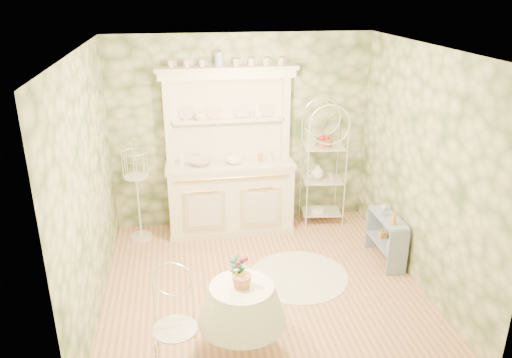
{
  "coord_description": "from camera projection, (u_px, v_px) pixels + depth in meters",
  "views": [
    {
      "loc": [
        -0.86,
        -4.88,
        3.29
      ],
      "look_at": [
        0.0,
        0.5,
        1.15
      ],
      "focal_mm": 35.0,
      "sensor_mm": 36.0,
      "label": 1
    }
  ],
  "objects": [
    {
      "name": "side_shelf",
      "position": [
        386.0,
        240.0,
        6.25
      ],
      "size": [
        0.32,
        0.71,
        0.59
      ],
      "primitive_type": "cube",
      "rotation": [
        0.0,
        0.0,
        -0.1
      ],
      "color": "#8296BA",
      "rests_on": "floor"
    },
    {
      "name": "wall_left",
      "position": [
        89.0,
        189.0,
        5.06
      ],
      "size": [
        3.6,
        3.6,
        0.0
      ],
      "primitive_type": "plane",
      "color": "beige",
      "rests_on": "floor"
    },
    {
      "name": "round_table",
      "position": [
        242.0,
        318.0,
        4.68
      ],
      "size": [
        0.83,
        0.83,
        0.71
      ],
      "primitive_type": "cylinder",
      "rotation": [
        0.0,
        0.0,
        0.33
      ],
      "color": "white",
      "rests_on": "floor"
    },
    {
      "name": "floor",
      "position": [
        263.0,
        286.0,
        5.82
      ],
      "size": [
        3.6,
        3.6,
        0.0
      ],
      "primitive_type": "plane",
      "color": "tan",
      "rests_on": "ground"
    },
    {
      "name": "cafe_chair",
      "position": [
        175.0,
        332.0,
        4.41
      ],
      "size": [
        0.46,
        0.46,
        0.84
      ],
      "primitive_type": "cube",
      "rotation": [
        0.0,
        0.0,
        -0.22
      ],
      "color": "white",
      "rests_on": "floor"
    },
    {
      "name": "bottle_glass",
      "position": [
        384.0,
        208.0,
        6.3
      ],
      "size": [
        0.09,
        0.09,
        0.09
      ],
      "primitive_type": "imported",
      "rotation": [
        0.0,
        0.0,
        -0.3
      ],
      "color": "silver",
      "rests_on": "side_shelf"
    },
    {
      "name": "bakers_rack",
      "position": [
        323.0,
        165.0,
        7.12
      ],
      "size": [
        0.59,
        0.46,
        1.76
      ],
      "primitive_type": "cube",
      "rotation": [
        0.0,
        0.0,
        -0.12
      ],
      "color": "white",
      "rests_on": "floor"
    },
    {
      "name": "bottle_blue",
      "position": [
        383.0,
        213.0,
        6.15
      ],
      "size": [
        0.06,
        0.06,
        0.11
      ],
      "primitive_type": "imported",
      "rotation": [
        0.0,
        0.0,
        -0.14
      ],
      "color": "#8199CB",
      "rests_on": "side_shelf"
    },
    {
      "name": "bottle_amber",
      "position": [
        394.0,
        219.0,
        5.92
      ],
      "size": [
        0.08,
        0.08,
        0.16
      ],
      "primitive_type": "imported",
      "rotation": [
        0.0,
        0.0,
        0.38
      ],
      "color": "#CB852F",
      "rests_on": "side_shelf"
    },
    {
      "name": "bowl_floral",
      "position": [
        200.0,
        164.0,
        6.73
      ],
      "size": [
        0.41,
        0.41,
        0.08
      ],
      "primitive_type": "imported",
      "rotation": [
        0.0,
        0.0,
        -0.39
      ],
      "color": "white",
      "rests_on": "kitchen_dresser"
    },
    {
      "name": "cup_left",
      "position": [
        200.0,
        118.0,
        6.69
      ],
      "size": [
        0.16,
        0.16,
        0.1
      ],
      "primitive_type": "imported",
      "rotation": [
        0.0,
        0.0,
        -0.27
      ],
      "color": "white",
      "rests_on": "kitchen_dresser"
    },
    {
      "name": "kitchen_dresser",
      "position": [
        230.0,
        153.0,
        6.77
      ],
      "size": [
        1.87,
        0.61,
        2.29
      ],
      "primitive_type": "cube",
      "color": "white",
      "rests_on": "floor"
    },
    {
      "name": "wall_front",
      "position": [
        305.0,
        266.0,
        3.67
      ],
      "size": [
        3.6,
        3.6,
        0.0
      ],
      "primitive_type": "plane",
      "color": "beige",
      "rests_on": "floor"
    },
    {
      "name": "bowl_white",
      "position": [
        234.0,
        163.0,
        6.79
      ],
      "size": [
        0.26,
        0.26,
        0.07
      ],
      "primitive_type": "imported",
      "rotation": [
        0.0,
        0.0,
        -0.1
      ],
      "color": "white",
      "rests_on": "kitchen_dresser"
    },
    {
      "name": "floor_basket",
      "position": [
        242.0,
        278.0,
        5.76
      ],
      "size": [
        0.44,
        0.44,
        0.23
      ],
      "primitive_type": "cylinder",
      "rotation": [
        0.0,
        0.0,
        0.3
      ],
      "color": "#9B684C",
      "rests_on": "floor"
    },
    {
      "name": "potted_geranium",
      "position": [
        237.0,
        272.0,
        4.53
      ],
      "size": [
        0.15,
        0.11,
        0.29
      ],
      "primitive_type": "imported",
      "rotation": [
        0.0,
        0.0,
        -0.01
      ],
      "color": "#3F7238",
      "rests_on": "round_table"
    },
    {
      "name": "lace_rug",
      "position": [
        299.0,
        276.0,
        6.01
      ],
      "size": [
        1.33,
        1.33,
        0.01
      ],
      "primitive_type": "cylinder",
      "rotation": [
        0.0,
        0.0,
        0.13
      ],
      "color": "white",
      "rests_on": "floor"
    },
    {
      "name": "birdcage_stand",
      "position": [
        137.0,
        190.0,
        6.66
      ],
      "size": [
        0.37,
        0.37,
        1.45
      ],
      "primitive_type": "cube",
      "rotation": [
        0.0,
        0.0,
        -0.08
      ],
      "color": "white",
      "rests_on": "floor"
    },
    {
      "name": "ceiling",
      "position": [
        264.0,
        49.0,
        4.83
      ],
      "size": [
        3.6,
        3.6,
        0.0
      ],
      "primitive_type": "plane",
      "color": "white",
      "rests_on": "floor"
    },
    {
      "name": "wall_back",
      "position": [
        241.0,
        132.0,
        6.98
      ],
      "size": [
        3.6,
        3.6,
        0.0
      ],
      "primitive_type": "plane",
      "color": "beige",
      "rests_on": "floor"
    },
    {
      "name": "wall_right",
      "position": [
        421.0,
        169.0,
        5.59
      ],
      "size": [
        3.6,
        3.6,
        0.0
      ],
      "primitive_type": "plane",
      "color": "beige",
      "rests_on": "floor"
    },
    {
      "name": "cup_right",
      "position": [
        252.0,
        116.0,
        6.79
      ],
      "size": [
        0.11,
        0.11,
        0.09
      ],
      "primitive_type": "imported",
      "rotation": [
        0.0,
        0.0,
        0.21
      ],
      "color": "white",
      "rests_on": "kitchen_dresser"
    }
  ]
}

